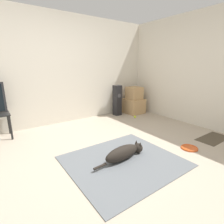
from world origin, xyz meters
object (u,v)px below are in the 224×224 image
cardboard_box_lower (134,106)px  cardboard_box_upper (134,93)px  dog (124,152)px  tennis_ball_by_boxes (119,114)px  floor_speaker (117,100)px  tennis_ball_near_speaker (135,117)px  frisbee (189,148)px

cardboard_box_lower → cardboard_box_upper: 0.39m
dog → tennis_ball_by_boxes: 2.44m
dog → floor_speaker: 2.49m
cardboard_box_lower → floor_speaker: floor_speaker is taller
cardboard_box_upper → tennis_ball_near_speaker: (-0.33, -0.41, -0.57)m
floor_speaker → cardboard_box_lower: bearing=-11.8°
cardboard_box_lower → cardboard_box_upper: size_ratio=1.33×
dog → cardboard_box_upper: 2.77m
dog → floor_speaker: bearing=55.3°
floor_speaker → tennis_ball_near_speaker: size_ratio=12.88×
tennis_ball_by_boxes → frisbee: bearing=-96.8°
dog → cardboard_box_upper: bearing=44.6°
cardboard_box_lower → floor_speaker: size_ratio=0.61×
floor_speaker → tennis_ball_by_boxes: 0.40m
dog → floor_speaker: (1.40, 2.03, 0.31)m
cardboard_box_upper → cardboard_box_lower: bearing=80.9°
cardboard_box_upper → dog: bearing=-135.4°
floor_speaker → frisbee: bearing=-96.2°
tennis_ball_near_speaker → cardboard_box_upper: bearing=51.5°
frisbee → cardboard_box_lower: cardboard_box_lower is taller
frisbee → floor_speaker: bearing=83.8°
cardboard_box_upper → tennis_ball_by_boxes: (-0.52, 0.06, -0.57)m
cardboard_box_lower → dog: bearing=-135.4°
tennis_ball_near_speaker → frisbee: bearing=-104.0°
floor_speaker → tennis_ball_by_boxes: (0.02, -0.05, -0.39)m
cardboard_box_upper → tennis_ball_near_speaker: size_ratio=5.90×
cardboard_box_upper → tennis_ball_by_boxes: size_ratio=5.90×
tennis_ball_by_boxes → tennis_ball_near_speaker: size_ratio=1.00×
cardboard_box_lower → cardboard_box_upper: (-0.00, -0.00, 0.39)m
cardboard_box_lower → tennis_ball_near_speaker: bearing=-128.5°
frisbee → cardboard_box_lower: 2.44m
dog → cardboard_box_upper: size_ratio=2.41×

